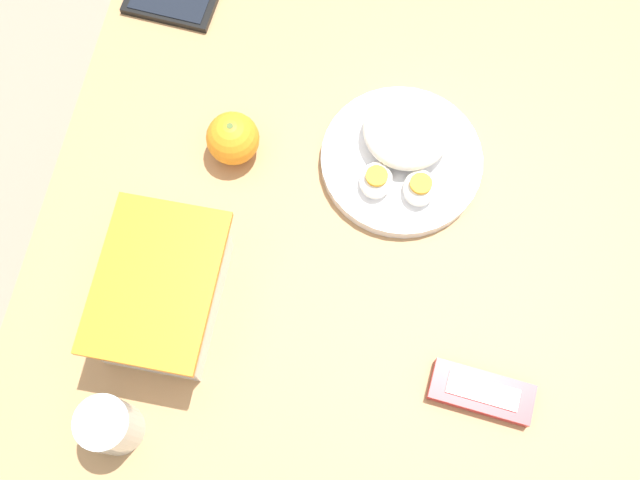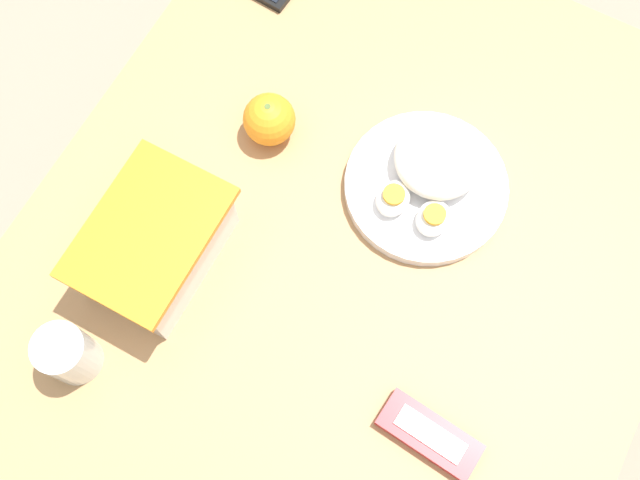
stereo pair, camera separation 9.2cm
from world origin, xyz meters
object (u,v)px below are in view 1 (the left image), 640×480
Objects in this scene: cell_phone at (171,0)px; drinking_glass at (110,426)px; candy_bar at (482,392)px; food_container at (164,293)px; orange_fruit at (233,138)px; rice_plate at (403,149)px.

drinking_glass reaches higher than cell_phone.
food_container is at bearing 84.25° from candy_bar.
food_container is 0.45m from cell_phone.
orange_fruit reaches higher than rice_plate.
cell_phone is (0.43, 0.11, -0.04)m from food_container.
drinking_glass reaches higher than rice_plate.
rice_plate is 0.49m from drinking_glass.
orange_fruit is at bearing -8.03° from drinking_glass.
rice_plate is at bearing -33.64° from drinking_glass.
food_container is at bearing 171.60° from orange_fruit.
food_container is 0.35m from rice_plate.
drinking_glass reaches higher than orange_fruit.
orange_fruit reaches higher than candy_bar.
cell_phone is 0.60m from drinking_glass.
drinking_glass is (-0.16, 0.02, -0.00)m from food_container.
candy_bar is at bearing -154.35° from rice_plate.
food_container reaches higher than rice_plate.
rice_plate is at bearing 25.65° from candy_bar.
candy_bar is at bearing -133.26° from cell_phone.
orange_fruit is at bearing 54.19° from candy_bar.
orange_fruit is 0.44m from candy_bar.
rice_plate is (0.03, -0.22, -0.01)m from orange_fruit.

